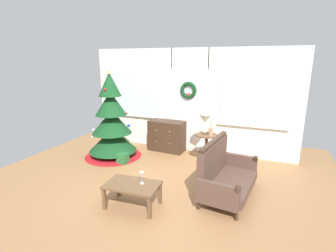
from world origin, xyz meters
TOP-DOWN VIEW (x-y plane):
  - ground_plane at (0.00, 0.00)m, footprint 6.76×6.76m
  - back_wall_with_door at (0.00, 2.08)m, footprint 5.20×0.19m
  - christmas_tree at (-1.54, 0.94)m, footprint 1.35×1.35m
  - dresser_cabinet at (-0.49, 1.79)m, footprint 0.92×0.48m
  - settee_sofa at (1.25, 0.11)m, footprint 0.85×1.47m
  - side_table at (0.66, 1.32)m, footprint 0.50×0.48m
  - table_lamp at (0.60, 1.36)m, footprint 0.28×0.28m
  - flower_vase at (0.76, 1.26)m, footprint 0.11×0.10m
  - coffee_table at (0.00, -0.82)m, footprint 0.87×0.57m
  - wine_glass at (0.13, -0.74)m, footprint 0.08×0.08m
  - gift_box at (-1.09, 0.64)m, footprint 0.23×0.21m

SIDE VIEW (x-z plane):
  - ground_plane at x=0.00m, z-range 0.00..0.00m
  - gift_box at x=-1.09m, z-range 0.00..0.23m
  - coffee_table at x=0.00m, z-range 0.14..0.52m
  - settee_sofa at x=1.25m, z-range -0.10..0.86m
  - dresser_cabinet at x=-0.49m, z-range 0.00..0.78m
  - side_table at x=0.66m, z-range 0.14..0.83m
  - wine_glass at x=0.13m, z-range 0.43..0.62m
  - christmas_tree at x=-1.54m, z-range -0.30..1.79m
  - flower_vase at x=0.76m, z-range 0.63..0.98m
  - table_lamp at x=0.60m, z-range 0.75..1.19m
  - back_wall_with_door at x=0.00m, z-range 0.01..2.56m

